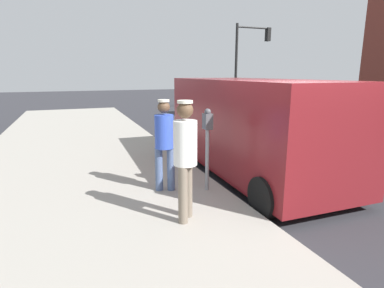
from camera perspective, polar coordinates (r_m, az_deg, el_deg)
ground_plane at (r=6.05m, az=17.57°, el=-9.88°), size 80.00×80.00×0.00m
sidewalk_slab at (r=4.81m, az=-18.28°, el=-15.06°), size 5.00×32.00×0.15m
parking_meter_near at (r=5.60m, az=2.86°, el=1.56°), size 0.14×0.18×1.52m
pedestrian_in_white at (r=4.41m, az=-1.25°, el=-1.69°), size 0.34×0.34×1.77m
pedestrian_in_blue at (r=5.60m, az=-5.11°, el=0.81°), size 0.35×0.34×1.68m
parked_van at (r=7.10m, az=10.91°, el=3.54°), size 2.22×5.24×2.15m
traffic_light_corner at (r=20.25m, az=10.32°, el=16.17°), size 2.48×0.42×5.20m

